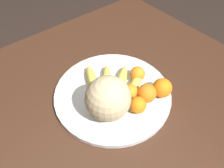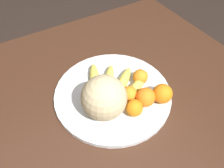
# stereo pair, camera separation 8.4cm
# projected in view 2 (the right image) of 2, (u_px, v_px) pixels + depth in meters

# --- Properties ---
(kitchen_table) EXTENTS (1.30, 1.20, 0.78)m
(kitchen_table) POSITION_uv_depth(u_px,v_px,m) (114.00, 110.00, 0.95)
(kitchen_table) COLOR #3D2316
(kitchen_table) RESTS_ON ground_plane
(fruit_bowl) EXTENTS (0.47, 0.47, 0.02)m
(fruit_bowl) POSITION_uv_depth(u_px,v_px,m) (112.00, 94.00, 0.88)
(fruit_bowl) COLOR silver
(fruit_bowl) RESTS_ON kitchen_table
(melon) EXTENTS (0.16, 0.16, 0.16)m
(melon) POSITION_uv_depth(u_px,v_px,m) (104.00, 98.00, 0.75)
(melon) COLOR #C6B284
(melon) RESTS_ON fruit_bowl
(banana_bunch) EXTENTS (0.26, 0.26, 0.04)m
(banana_bunch) POSITION_uv_depth(u_px,v_px,m) (115.00, 82.00, 0.89)
(banana_bunch) COLOR brown
(banana_bunch) RESTS_ON fruit_bowl
(orange_front_left) EXTENTS (0.06, 0.06, 0.06)m
(orange_front_left) POSITION_uv_depth(u_px,v_px,m) (140.00, 76.00, 0.89)
(orange_front_left) COLOR orange
(orange_front_left) RESTS_ON fruit_bowl
(orange_front_right) EXTENTS (0.07, 0.07, 0.07)m
(orange_front_right) POSITION_uv_depth(u_px,v_px,m) (145.00, 97.00, 0.81)
(orange_front_right) COLOR orange
(orange_front_right) RESTS_ON fruit_bowl
(orange_mid_center) EXTENTS (0.06, 0.06, 0.06)m
(orange_mid_center) POSITION_uv_depth(u_px,v_px,m) (129.00, 94.00, 0.83)
(orange_mid_center) COLOR orange
(orange_mid_center) RESTS_ON fruit_bowl
(orange_back_left) EXTENTS (0.08, 0.08, 0.08)m
(orange_back_left) POSITION_uv_depth(u_px,v_px,m) (162.00, 94.00, 0.82)
(orange_back_left) COLOR orange
(orange_back_left) RESTS_ON fruit_bowl
(orange_back_right) EXTENTS (0.06, 0.06, 0.06)m
(orange_back_right) POSITION_uv_depth(u_px,v_px,m) (134.00, 108.00, 0.79)
(orange_back_right) COLOR orange
(orange_back_right) RESTS_ON fruit_bowl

